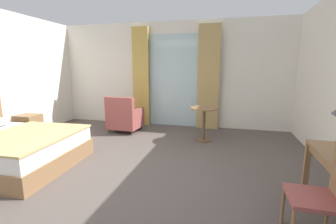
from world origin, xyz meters
name	(u,v)px	position (x,y,z in m)	size (l,w,h in m)	color
ground	(122,176)	(0.00, 0.00, -0.05)	(6.84, 6.94, 0.10)	#564C47
wall_back	(171,75)	(0.00, 3.21, 1.39)	(6.44, 0.12, 2.78)	white
balcony_glass_door	(174,81)	(0.13, 3.13, 1.22)	(1.39, 0.02, 2.44)	silver
curtain_panel_left	(141,77)	(-0.79, 3.03, 1.32)	(0.45, 0.10, 2.64)	tan
curtain_panel_right	(209,78)	(1.04, 3.03, 1.32)	(0.55, 0.10, 2.64)	tan
bed	(7,148)	(-1.93, -0.17, 0.30)	(2.10, 1.74, 1.17)	olive
nightstand	(29,127)	(-2.79, 1.13, 0.27)	(0.46, 0.41, 0.55)	olive
desk_chair	(326,192)	(2.38, -0.85, 0.51)	(0.45, 0.44, 0.92)	#9E4C47
armchair_by_window	(124,118)	(-0.94, 2.19, 0.36)	(0.77, 0.73, 0.90)	#9E4C47
round_cafe_table	(204,117)	(1.05, 1.92, 0.54)	(0.60, 0.60, 0.74)	olive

